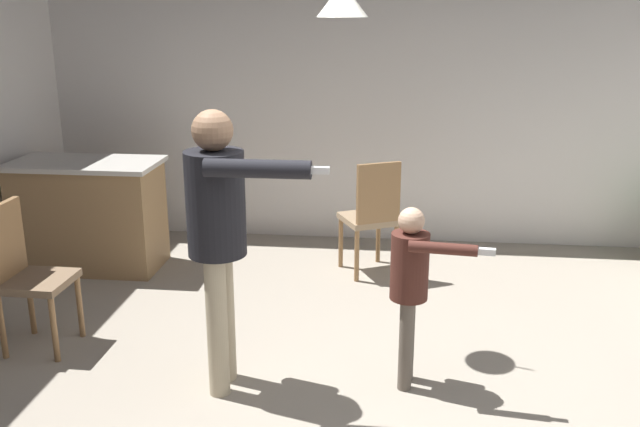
{
  "coord_description": "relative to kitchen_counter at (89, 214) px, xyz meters",
  "views": [
    {
      "loc": [
        0.19,
        -3.43,
        2.22
      ],
      "look_at": [
        -0.27,
        0.62,
        1.0
      ],
      "focal_mm": 39.18,
      "sensor_mm": 36.0,
      "label": 1
    }
  ],
  "objects": [
    {
      "name": "ground",
      "position": [
        2.45,
        -2.1,
        -0.48
      ],
      "size": [
        7.68,
        7.68,
        0.0
      ],
      "primitive_type": "plane",
      "color": "#9E9384"
    },
    {
      "name": "wall_back",
      "position": [
        2.45,
        1.1,
        0.87
      ],
      "size": [
        6.4,
        0.1,
        2.7
      ],
      "primitive_type": "cube",
      "color": "silver",
      "rests_on": "ground"
    },
    {
      "name": "kitchen_counter",
      "position": [
        0.0,
        0.0,
        0.0
      ],
      "size": [
        1.26,
        0.66,
        0.95
      ],
      "color": "#99754C",
      "rests_on": "ground"
    },
    {
      "name": "person_adult",
      "position": [
        1.65,
        -1.85,
        0.57
      ],
      "size": [
        0.83,
        0.49,
        1.68
      ],
      "rotation": [
        0.0,
        0.0,
        -1.57
      ],
      "color": "tan",
      "rests_on": "ground"
    },
    {
      "name": "person_child",
      "position": [
        2.74,
        -1.71,
        0.22
      ],
      "size": [
        0.57,
        0.36,
        1.12
      ],
      "rotation": [
        0.0,
        0.0,
        -1.68
      ],
      "color": "#60564C",
      "rests_on": "ground"
    },
    {
      "name": "dining_chair_by_counter",
      "position": [
        2.45,
        0.08,
        0.07
      ],
      "size": [
        0.56,
        0.56,
        1.0
      ],
      "rotation": [
        0.0,
        0.0,
        0.46
      ],
      "color": "olive",
      "rests_on": "ground"
    },
    {
      "name": "dining_chair_near_wall",
      "position": [
        0.24,
        -1.49,
        0.07
      ],
      "size": [
        0.43,
        0.43,
        1.0
      ],
      "rotation": [
        0.0,
        0.0,
        4.69
      ],
      "color": "olive",
      "rests_on": "ground"
    },
    {
      "name": "ceiling_light_pendant",
      "position": [
        2.28,
        -1.09,
        1.77
      ],
      "size": [
        0.32,
        0.32,
        0.55
      ],
      "color": "silver"
    }
  ]
}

